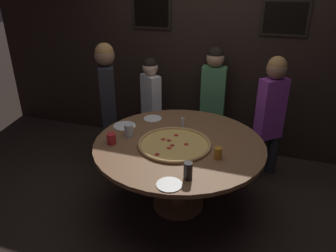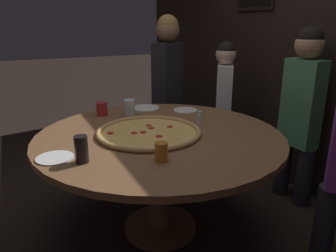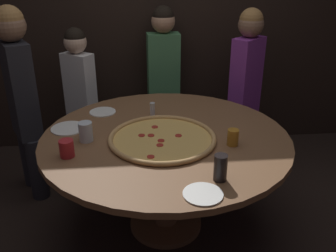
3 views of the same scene
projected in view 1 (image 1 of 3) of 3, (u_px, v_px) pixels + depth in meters
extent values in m
plane|color=black|center=(178.00, 204.00, 3.45)|extent=(24.00, 24.00, 0.00)
cube|color=black|center=(213.00, 52.00, 4.11)|extent=(6.40, 0.06, 2.60)
cube|color=black|center=(151.00, 13.00, 4.11)|extent=(0.52, 0.02, 0.40)
cube|color=#B2A893|center=(151.00, 13.00, 4.10)|extent=(0.46, 0.01, 0.34)
cube|color=black|center=(285.00, 18.00, 3.65)|extent=(0.52, 0.02, 0.40)
cube|color=slate|center=(285.00, 18.00, 3.64)|extent=(0.46, 0.01, 0.34)
cylinder|color=brown|center=(179.00, 144.00, 3.14)|extent=(1.64, 1.64, 0.04)
cylinder|color=brown|center=(179.00, 176.00, 3.30)|extent=(0.16, 0.16, 0.70)
cylinder|color=brown|center=(178.00, 203.00, 3.44)|extent=(0.52, 0.52, 0.04)
cylinder|color=#EAB75B|center=(174.00, 145.00, 3.08)|extent=(0.66, 0.66, 0.01)
torus|color=tan|center=(174.00, 144.00, 3.08)|extent=(0.70, 0.70, 0.03)
cylinder|color=#A8281E|center=(169.00, 148.00, 3.00)|extent=(0.04, 0.04, 0.00)
cylinder|color=#A8281E|center=(163.00, 139.00, 3.16)|extent=(0.04, 0.04, 0.00)
cylinder|color=#A8281E|center=(172.00, 145.00, 3.05)|extent=(0.04, 0.04, 0.00)
cylinder|color=#A8281E|center=(169.00, 141.00, 3.14)|extent=(0.04, 0.04, 0.00)
cylinder|color=#A8281E|center=(157.00, 154.00, 2.90)|extent=(0.04, 0.04, 0.00)
cylinder|color=#A8281E|center=(186.00, 144.00, 3.07)|extent=(0.04, 0.04, 0.00)
cylinder|color=#A8281E|center=(176.00, 135.00, 3.24)|extent=(0.04, 0.04, 0.00)
cylinder|color=#B22328|center=(111.00, 139.00, 3.09)|extent=(0.09, 0.09, 0.10)
cylinder|color=black|center=(188.00, 171.00, 2.56)|extent=(0.07, 0.07, 0.15)
cylinder|color=silver|center=(129.00, 130.00, 3.23)|extent=(0.09, 0.09, 0.13)
cylinder|color=#BC7A23|center=(218.00, 153.00, 2.85)|extent=(0.07, 0.07, 0.10)
cylinder|color=white|center=(153.00, 118.00, 3.63)|extent=(0.20, 0.20, 0.01)
cylinder|color=white|center=(169.00, 185.00, 2.51)|extent=(0.20, 0.20, 0.01)
cylinder|color=white|center=(125.00, 126.00, 3.46)|extent=(0.24, 0.24, 0.01)
cylinder|color=silver|center=(183.00, 123.00, 3.43)|extent=(0.04, 0.04, 0.08)
cylinder|color=#B7B7BC|center=(183.00, 119.00, 3.41)|extent=(0.04, 0.04, 0.01)
cylinder|color=#232328|center=(219.00, 137.00, 4.32)|extent=(0.14, 0.14, 0.49)
cylinder|color=#232328|center=(202.00, 135.00, 4.37)|extent=(0.14, 0.14, 0.49)
cube|color=#4C8C59|center=(213.00, 94.00, 4.09)|extent=(0.30, 0.18, 0.69)
sphere|color=tan|center=(215.00, 58.00, 3.89)|extent=(0.21, 0.21, 0.21)
sphere|color=black|center=(216.00, 55.00, 3.88)|extent=(0.20, 0.20, 0.20)
cylinder|color=#232328|center=(272.00, 153.00, 3.92)|extent=(0.19, 0.19, 0.49)
cylinder|color=#232328|center=(256.00, 157.00, 3.84)|extent=(0.19, 0.19, 0.49)
cube|color=purple|center=(271.00, 109.00, 3.63)|extent=(0.33, 0.32, 0.69)
sphere|color=#8C664C|center=(277.00, 69.00, 3.43)|extent=(0.21, 0.21, 0.21)
sphere|color=#9E703D|center=(277.00, 65.00, 3.42)|extent=(0.20, 0.20, 0.20)
cylinder|color=#232328|center=(156.00, 139.00, 4.32)|extent=(0.16, 0.16, 0.44)
cylinder|color=#232328|center=(148.00, 133.00, 4.47)|extent=(0.16, 0.16, 0.44)
cube|color=white|center=(151.00, 99.00, 4.17)|extent=(0.30, 0.27, 0.62)
sphere|color=beige|center=(150.00, 68.00, 3.99)|extent=(0.19, 0.19, 0.19)
sphere|color=black|center=(150.00, 65.00, 3.98)|extent=(0.18, 0.18, 0.18)
cylinder|color=#232328|center=(112.00, 148.00, 4.02)|extent=(0.19, 0.19, 0.52)
cylinder|color=#232328|center=(112.00, 139.00, 4.23)|extent=(0.19, 0.19, 0.52)
cube|color=#232328|center=(108.00, 96.00, 3.86)|extent=(0.30, 0.36, 0.73)
sphere|color=#8C664C|center=(105.00, 56.00, 3.65)|extent=(0.23, 0.23, 0.23)
sphere|color=#9E703D|center=(104.00, 52.00, 3.63)|extent=(0.21, 0.21, 0.21)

